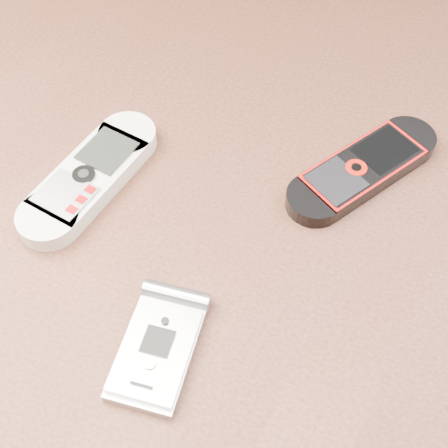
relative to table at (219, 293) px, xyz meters
The scene contains 4 objects.
table is the anchor object (origin of this frame).
nokia_white 0.16m from the table, behind, with size 0.05×0.16×0.02m, color silver.
nokia_black_red 0.18m from the table, 55.53° to the left, with size 0.05×0.16×0.02m, color black.
motorola_razr 0.16m from the table, 80.91° to the right, with size 0.05×0.10×0.01m, color #B5B5BA.
Camera 1 is at (0.15, -0.25, 1.16)m, focal length 50.00 mm.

